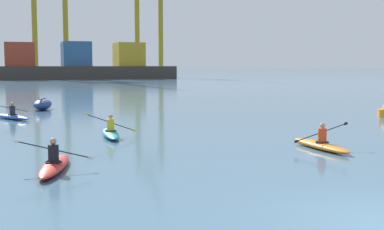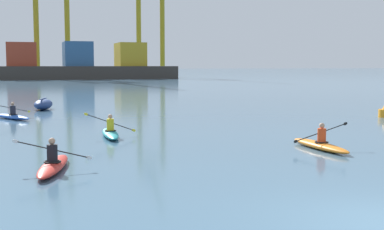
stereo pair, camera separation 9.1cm
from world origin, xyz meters
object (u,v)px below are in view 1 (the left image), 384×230
object	(u,v)px
gantry_crane_east_mid	(149,10)
kayak_red	(54,165)
kayak_teal	(110,133)
kayak_blue	(12,116)
capsized_dinghy	(43,104)
container_barge	(77,66)
kayak_orange	(321,144)

from	to	relation	value
gantry_crane_east_mid	kayak_red	xyz separation A→B (m)	(-30.62, -112.34, -16.57)
kayak_teal	kayak_blue	bearing A→B (deg)	114.66
gantry_crane_east_mid	kayak_teal	xyz separation A→B (m)	(-27.93, -105.93, -16.57)
capsized_dinghy	kayak_blue	size ratio (longest dim) A/B	0.86
gantry_crane_east_mid	kayak_teal	bearing A→B (deg)	-104.77
gantry_crane_east_mid	kayak_red	size ratio (longest dim) A/B	9.60
container_barge	capsized_dinghy	distance (m)	77.78
kayak_blue	kayak_red	distance (m)	15.21
container_barge	kayak_teal	xyz separation A→B (m)	(-8.27, -91.67, -2.57)
capsized_dinghy	kayak_blue	xyz separation A→B (m)	(-1.90, -5.87, -0.18)
kayak_blue	kayak_red	world-z (taller)	same
container_barge	kayak_teal	bearing A→B (deg)	-95.15
kayak_red	container_barge	bearing A→B (deg)	83.63
kayak_orange	kayak_red	xyz separation A→B (m)	(-9.29, -0.83, 0.00)
capsized_dinghy	kayak_orange	xyz separation A→B (m)	(8.71, -20.19, -0.18)
gantry_crane_east_mid	kayak_blue	size ratio (longest dim) A/B	10.23
kayak_orange	kayak_teal	world-z (taller)	kayak_teal
gantry_crane_east_mid	kayak_red	distance (m)	117.61
kayak_orange	gantry_crane_east_mid	bearing A→B (deg)	79.17
kayak_orange	kayak_teal	xyz separation A→B (m)	(-6.60, 5.57, 0.00)
kayak_orange	capsized_dinghy	bearing A→B (deg)	113.33
kayak_orange	kayak_red	size ratio (longest dim) A/B	0.99
gantry_crane_east_mid	capsized_dinghy	size ratio (longest dim) A/B	11.82
capsized_dinghy	kayak_orange	distance (m)	21.99
container_barge	capsized_dinghy	bearing A→B (deg)	-97.67
container_barge	kayak_blue	distance (m)	83.86
kayak_red	kayak_orange	bearing A→B (deg)	5.13
kayak_orange	kayak_teal	bearing A→B (deg)	139.83
kayak_teal	capsized_dinghy	bearing A→B (deg)	98.22
capsized_dinghy	kayak_teal	xyz separation A→B (m)	(2.11, -14.62, -0.18)
kayak_teal	kayak_red	size ratio (longest dim) A/B	1.00
kayak_orange	kayak_blue	world-z (taller)	kayak_orange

